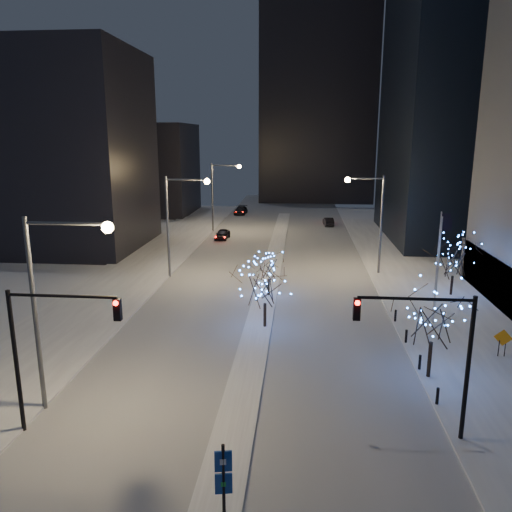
# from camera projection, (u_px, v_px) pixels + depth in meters

# --- Properties ---
(ground) EXTENTS (160.00, 160.00, 0.00)m
(ground) POSITION_uv_depth(u_px,v_px,m) (232.00, 441.00, 22.94)
(ground) COLOR silver
(ground) RESTS_ON ground
(road) EXTENTS (20.00, 130.00, 0.02)m
(road) POSITION_uv_depth(u_px,v_px,m) (274.00, 260.00, 56.84)
(road) COLOR #A9AEB8
(road) RESTS_ON ground
(median) EXTENTS (2.00, 80.00, 0.15)m
(median) POSITION_uv_depth(u_px,v_px,m) (271.00, 271.00, 51.98)
(median) COLOR white
(median) RESTS_ON ground
(east_sidewalk) EXTENTS (10.00, 90.00, 0.15)m
(east_sidewalk) POSITION_uv_depth(u_px,v_px,m) (446.00, 307.00, 40.99)
(east_sidewalk) COLOR white
(east_sidewalk) RESTS_ON ground
(west_sidewalk) EXTENTS (8.00, 90.00, 0.15)m
(west_sidewalk) POSITION_uv_depth(u_px,v_px,m) (104.00, 297.00, 43.52)
(west_sidewalk) COLOR white
(west_sidewalk) RESTS_ON ground
(filler_west_near) EXTENTS (22.00, 18.00, 24.00)m
(filler_west_near) POSITION_uv_depth(u_px,v_px,m) (50.00, 151.00, 61.36)
(filler_west_near) COLOR black
(filler_west_near) RESTS_ON ground
(filler_west_far) EXTENTS (18.00, 16.00, 16.00)m
(filler_west_far) POSITION_uv_depth(u_px,v_px,m) (143.00, 169.00, 91.17)
(filler_west_far) COLOR black
(filler_west_far) RESTS_ON ground
(horizon_block) EXTENTS (24.00, 14.00, 42.00)m
(horizon_block) POSITION_uv_depth(u_px,v_px,m) (317.00, 102.00, 106.68)
(horizon_block) COLOR black
(horizon_block) RESTS_ON ground
(street_lamp_w_near) EXTENTS (4.40, 0.56, 10.00)m
(street_lamp_w_near) POSITION_uv_depth(u_px,v_px,m) (53.00, 288.00, 24.15)
(street_lamp_w_near) COLOR #595E66
(street_lamp_w_near) RESTS_ON ground
(street_lamp_w_mid) EXTENTS (4.40, 0.56, 10.00)m
(street_lamp_w_mid) POSITION_uv_depth(u_px,v_px,m) (178.00, 213.00, 48.37)
(street_lamp_w_mid) COLOR #595E66
(street_lamp_w_mid) RESTS_ON ground
(street_lamp_w_far) EXTENTS (4.40, 0.56, 10.00)m
(street_lamp_w_far) POSITION_uv_depth(u_px,v_px,m) (219.00, 188.00, 72.59)
(street_lamp_w_far) COLOR #595E66
(street_lamp_w_far) RESTS_ON ground
(street_lamp_east) EXTENTS (3.90, 0.56, 10.00)m
(street_lamp_east) POSITION_uv_depth(u_px,v_px,m) (373.00, 211.00, 49.63)
(street_lamp_east) COLOR #595E66
(street_lamp_east) RESTS_ON ground
(traffic_signal_west) EXTENTS (5.26, 0.43, 7.00)m
(traffic_signal_west) POSITION_uv_depth(u_px,v_px,m) (46.00, 338.00, 22.57)
(traffic_signal_west) COLOR black
(traffic_signal_west) RESTS_ON ground
(traffic_signal_east) EXTENTS (5.26, 0.43, 7.00)m
(traffic_signal_east) POSITION_uv_depth(u_px,v_px,m) (434.00, 343.00, 22.02)
(traffic_signal_east) COLOR black
(traffic_signal_east) RESTS_ON ground
(flagpoles) EXTENTS (1.35, 2.60, 8.00)m
(flagpoles) POSITION_uv_depth(u_px,v_px,m) (439.00, 258.00, 37.37)
(flagpoles) COLOR silver
(flagpoles) RESTS_ON east_sidewalk
(bollards) EXTENTS (0.16, 12.16, 0.90)m
(bollards) POSITION_uv_depth(u_px,v_px,m) (413.00, 348.00, 31.60)
(bollards) COLOR black
(bollards) RESTS_ON east_sidewalk
(car_near) EXTENTS (1.89, 4.11, 1.36)m
(car_near) POSITION_uv_depth(u_px,v_px,m) (222.00, 234.00, 68.35)
(car_near) COLOR black
(car_near) RESTS_ON ground
(car_mid) EXTENTS (1.72, 3.98, 1.28)m
(car_mid) POSITION_uv_depth(u_px,v_px,m) (328.00, 222.00, 78.96)
(car_mid) COLOR black
(car_mid) RESTS_ON ground
(car_far) EXTENTS (2.22, 4.98, 1.42)m
(car_far) POSITION_uv_depth(u_px,v_px,m) (241.00, 210.00, 90.45)
(car_far) COLOR black
(car_far) RESTS_ON ground
(holiday_tree_median_near) EXTENTS (4.90, 4.90, 4.97)m
(holiday_tree_median_near) POSITION_uv_depth(u_px,v_px,m) (265.00, 284.00, 35.79)
(holiday_tree_median_near) COLOR black
(holiday_tree_median_near) RESTS_ON median
(holiday_tree_median_far) EXTENTS (3.02, 3.02, 3.93)m
(holiday_tree_median_far) POSITION_uv_depth(u_px,v_px,m) (269.00, 266.00, 43.23)
(holiday_tree_median_far) COLOR black
(holiday_tree_median_far) RESTS_ON median
(holiday_tree_plaza_near) EXTENTS (5.13, 5.13, 5.50)m
(holiday_tree_plaza_near) POSITION_uv_depth(u_px,v_px,m) (433.00, 317.00, 28.02)
(holiday_tree_plaza_near) COLOR black
(holiday_tree_plaza_near) RESTS_ON east_sidewalk
(holiday_tree_plaza_far) EXTENTS (5.78, 5.78, 5.35)m
(holiday_tree_plaza_far) POSITION_uv_depth(u_px,v_px,m) (454.00, 258.00, 43.12)
(holiday_tree_plaza_far) COLOR black
(holiday_tree_plaza_far) RESTS_ON east_sidewalk
(wayfinding_sign) EXTENTS (0.61, 0.19, 3.44)m
(wayfinding_sign) POSITION_uv_depth(u_px,v_px,m) (224.00, 479.00, 17.27)
(wayfinding_sign) COLOR black
(wayfinding_sign) RESTS_ON ground
(construction_sign) EXTENTS (1.05, 0.40, 1.80)m
(construction_sign) POSITION_uv_depth(u_px,v_px,m) (503.00, 340.00, 31.26)
(construction_sign) COLOR black
(construction_sign) RESTS_ON east_sidewalk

